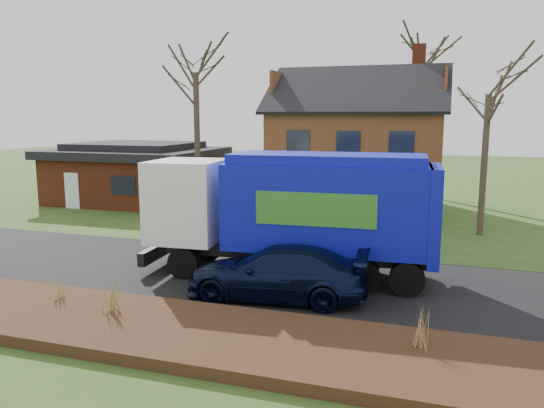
% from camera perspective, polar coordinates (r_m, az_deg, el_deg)
% --- Properties ---
extents(ground, '(120.00, 120.00, 0.00)m').
position_cam_1_polar(ground, '(18.39, -3.92, -7.59)').
color(ground, '#2C4F1A').
rests_on(ground, ground).
extents(road, '(80.00, 7.00, 0.02)m').
position_cam_1_polar(road, '(18.39, -3.92, -7.56)').
color(road, black).
rests_on(road, ground).
extents(mulch_verge, '(80.00, 3.50, 0.30)m').
position_cam_1_polar(mulch_verge, '(13.86, -12.34, -12.99)').
color(mulch_verge, black).
rests_on(mulch_verge, ground).
extents(main_house, '(12.95, 8.95, 9.26)m').
position_cam_1_polar(main_house, '(30.66, 8.45, 6.86)').
color(main_house, beige).
rests_on(main_house, ground).
extents(ranch_house, '(9.80, 8.20, 3.70)m').
position_cam_1_polar(ranch_house, '(34.88, -14.35, 3.33)').
color(ranch_house, maroon).
rests_on(ranch_house, ground).
extents(garbage_truck, '(9.90, 3.22, 4.18)m').
position_cam_1_polar(garbage_truck, '(17.56, 2.55, -0.31)').
color(garbage_truck, black).
rests_on(garbage_truck, ground).
extents(silver_sedan, '(4.52, 2.78, 1.41)m').
position_cam_1_polar(silver_sedan, '(22.04, -0.22, -2.79)').
color(silver_sedan, '#B5B9BD').
rests_on(silver_sedan, ground).
extents(navy_wagon, '(5.57, 2.66, 1.57)m').
position_cam_1_polar(navy_wagon, '(15.88, 0.50, -7.40)').
color(navy_wagon, black).
rests_on(navy_wagon, ground).
extents(tree_front_west, '(3.57, 3.57, 10.60)m').
position_cam_1_polar(tree_front_west, '(29.09, -8.27, 16.01)').
color(tree_front_west, '#3D3524').
rests_on(tree_front_west, ground).
extents(tree_front_east, '(3.25, 3.25, 9.02)m').
position_cam_1_polar(tree_front_east, '(25.61, 22.44, 13.15)').
color(tree_front_east, '#46392A').
rests_on(tree_front_east, ground).
extents(tree_back, '(4.00, 4.00, 12.66)m').
position_cam_1_polar(tree_back, '(37.89, 15.95, 17.00)').
color(tree_back, '#3D3324').
rests_on(tree_back, ground).
extents(grass_clump_west, '(0.31, 0.25, 0.81)m').
position_cam_1_polar(grass_clump_west, '(16.23, -22.23, -8.03)').
color(grass_clump_west, tan).
rests_on(grass_clump_west, mulch_verge).
extents(grass_clump_mid, '(0.36, 0.30, 1.01)m').
position_cam_1_polar(grass_clump_mid, '(14.65, -16.84, -9.20)').
color(grass_clump_mid, '#9B8744').
rests_on(grass_clump_mid, mulch_verge).
extents(grass_clump_east, '(0.38, 0.31, 0.95)m').
position_cam_1_polar(grass_clump_east, '(12.48, 15.75, -12.64)').
color(grass_clump_east, '#997143').
rests_on(grass_clump_east, mulch_verge).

